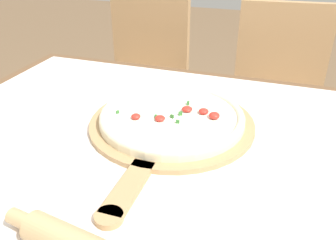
% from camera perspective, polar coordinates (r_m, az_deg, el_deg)
% --- Properties ---
extents(dining_table, '(1.18, 0.99, 0.72)m').
position_cam_1_polar(dining_table, '(0.86, -3.49, -10.20)').
color(dining_table, brown).
rests_on(dining_table, ground_plane).
extents(towel_cloth, '(1.10, 0.91, 0.00)m').
position_cam_1_polar(towel_cloth, '(0.79, -3.72, -4.29)').
color(towel_cloth, silver).
rests_on(towel_cloth, dining_table).
extents(pizza_peel, '(0.40, 0.56, 0.01)m').
position_cam_1_polar(pizza_peel, '(0.85, 0.30, -0.97)').
color(pizza_peel, tan).
rests_on(pizza_peel, towel_cloth).
extents(pizza, '(0.35, 0.35, 0.03)m').
position_cam_1_polar(pizza, '(0.86, 0.66, 0.62)').
color(pizza, beige).
rests_on(pizza, pizza_peel).
extents(chair_left, '(0.42, 0.42, 0.89)m').
position_cam_1_polar(chair_left, '(1.70, -3.95, 6.63)').
color(chair_left, tan).
rests_on(chair_left, ground_plane).
extents(chair_right, '(0.44, 0.44, 0.89)m').
position_cam_1_polar(chair_right, '(1.59, 17.07, 3.64)').
color(chair_right, tan).
rests_on(chair_right, ground_plane).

